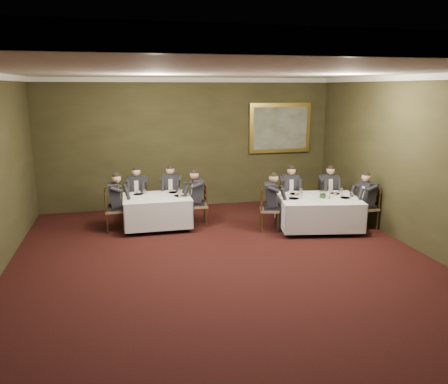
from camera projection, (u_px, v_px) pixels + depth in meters
name	position (u px, v px, depth m)	size (l,w,h in m)	color
ground	(234.00, 279.00, 7.59)	(10.00, 10.00, 0.00)	black
ceiling	(235.00, 71.00, 6.77)	(8.00, 10.00, 0.10)	silver
back_wall	(189.00, 144.00, 11.92)	(8.00, 0.10, 3.50)	#302E18
right_wall	(444.00, 171.00, 8.07)	(0.10, 10.00, 3.50)	#302E18
crown_molding	(235.00, 75.00, 6.79)	(8.00, 10.00, 0.12)	white
table_main	(318.00, 211.00, 10.17)	(2.05, 1.70, 0.67)	black
table_second	(157.00, 209.00, 10.27)	(1.58, 1.21, 0.67)	black
chair_main_backleft	(289.00, 207.00, 11.10)	(0.49, 0.47, 1.00)	olive
diner_main_backleft	(290.00, 198.00, 11.03)	(0.46, 0.53, 1.35)	black
chair_main_backright	(327.00, 206.00, 11.15)	(0.49, 0.48, 1.00)	olive
diner_main_backright	(328.00, 198.00, 11.08)	(0.46, 0.53, 1.35)	black
chair_main_endleft	(269.00, 218.00, 10.15)	(0.52, 0.53, 1.00)	olive
diner_main_endleft	(269.00, 209.00, 10.10)	(0.57, 0.51, 1.35)	black
chair_main_endright	(367.00, 217.00, 10.27)	(0.44, 0.46, 1.00)	olive
diner_main_endright	(367.00, 207.00, 10.21)	(0.50, 0.44, 1.35)	black
chair_sec_backleft	(138.00, 208.00, 10.98)	(0.51, 0.49, 1.00)	olive
diner_sec_backleft	(138.00, 200.00, 10.91)	(0.48, 0.54, 1.35)	black
chair_sec_backright	(172.00, 206.00, 11.16)	(0.51, 0.50, 1.00)	olive
diner_sec_backright	(171.00, 198.00, 11.09)	(0.49, 0.55, 1.35)	black
chair_sec_endright	(199.00, 214.00, 10.52)	(0.44, 0.45, 1.00)	olive
diner_sec_endright	(198.00, 204.00, 10.46)	(0.49, 0.43, 1.35)	black
chair_sec_endleft	(114.00, 219.00, 10.09)	(0.44, 0.46, 1.00)	olive
diner_sec_endleft	(114.00, 209.00, 10.04)	(0.50, 0.43, 1.35)	black
centerpiece	(323.00, 193.00, 10.03)	(0.23, 0.20, 0.26)	#2D5926
candlestick	(330.00, 191.00, 10.00)	(0.07, 0.07, 0.46)	#B98C38
place_setting_table_main	(296.00, 192.00, 10.47)	(0.33, 0.31, 0.14)	white
place_setting_table_second	(140.00, 193.00, 10.44)	(0.33, 0.31, 0.14)	white
painting	(280.00, 128.00, 12.34)	(1.80, 0.09, 1.39)	gold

